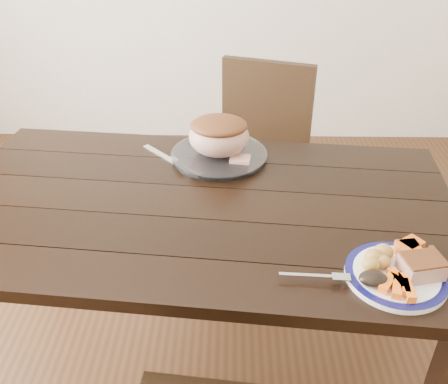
{
  "coord_description": "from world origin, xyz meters",
  "views": [
    {
      "loc": [
        0.1,
        -1.3,
        1.62
      ],
      "look_at": [
        0.08,
        -0.02,
        0.8
      ],
      "focal_mm": 40.0,
      "sensor_mm": 36.0,
      "label": 1
    }
  ],
  "objects_px": {
    "roast_joint": "(219,137)",
    "dining_table": "(199,226)",
    "pork_slice": "(422,267)",
    "carving_knife": "(182,165)",
    "chair_far": "(259,155)",
    "dinner_plate": "(396,276)",
    "fork": "(320,276)",
    "serving_platter": "(219,156)"
  },
  "relations": [
    {
      "from": "pork_slice",
      "to": "roast_joint",
      "type": "bearing_deg",
      "value": 129.55
    },
    {
      "from": "pork_slice",
      "to": "roast_joint",
      "type": "xyz_separation_m",
      "value": [
        -0.52,
        0.63,
        0.04
      ]
    },
    {
      "from": "dining_table",
      "to": "pork_slice",
      "type": "relative_size",
      "value": 17.01
    },
    {
      "from": "pork_slice",
      "to": "fork",
      "type": "distance_m",
      "value": 0.25
    },
    {
      "from": "chair_far",
      "to": "carving_knife",
      "type": "xyz_separation_m",
      "value": [
        -0.3,
        -0.51,
        0.23
      ]
    },
    {
      "from": "chair_far",
      "to": "serving_platter",
      "type": "relative_size",
      "value": 2.77
    },
    {
      "from": "serving_platter",
      "to": "carving_knife",
      "type": "distance_m",
      "value": 0.14
    },
    {
      "from": "chair_far",
      "to": "carving_knife",
      "type": "distance_m",
      "value": 0.64
    },
    {
      "from": "dining_table",
      "to": "serving_platter",
      "type": "xyz_separation_m",
      "value": [
        0.06,
        0.29,
        0.1
      ]
    },
    {
      "from": "dining_table",
      "to": "dinner_plate",
      "type": "height_order",
      "value": "dinner_plate"
    },
    {
      "from": "dining_table",
      "to": "fork",
      "type": "xyz_separation_m",
      "value": [
        0.33,
        -0.36,
        0.11
      ]
    },
    {
      "from": "dining_table",
      "to": "chair_far",
      "type": "distance_m",
      "value": 0.78
    },
    {
      "from": "pork_slice",
      "to": "carving_knife",
      "type": "height_order",
      "value": "pork_slice"
    },
    {
      "from": "dining_table",
      "to": "carving_knife",
      "type": "relative_size",
      "value": 6.89
    },
    {
      "from": "carving_knife",
      "to": "dining_table",
      "type": "bearing_deg",
      "value": -26.45
    },
    {
      "from": "fork",
      "to": "roast_joint",
      "type": "bearing_deg",
      "value": 115.94
    },
    {
      "from": "serving_platter",
      "to": "roast_joint",
      "type": "bearing_deg",
      "value": 180.0
    },
    {
      "from": "dinner_plate",
      "to": "pork_slice",
      "type": "height_order",
      "value": "pork_slice"
    },
    {
      "from": "dining_table",
      "to": "fork",
      "type": "distance_m",
      "value": 0.5
    },
    {
      "from": "serving_platter",
      "to": "fork",
      "type": "height_order",
      "value": "fork"
    },
    {
      "from": "chair_far",
      "to": "fork",
      "type": "relative_size",
      "value": 5.22
    },
    {
      "from": "fork",
      "to": "roast_joint",
      "type": "height_order",
      "value": "roast_joint"
    },
    {
      "from": "pork_slice",
      "to": "carving_knife",
      "type": "relative_size",
      "value": 0.4
    },
    {
      "from": "dining_table",
      "to": "roast_joint",
      "type": "height_order",
      "value": "roast_joint"
    },
    {
      "from": "dining_table",
      "to": "fork",
      "type": "bearing_deg",
      "value": -47.78
    },
    {
      "from": "fork",
      "to": "chair_far",
      "type": "bearing_deg",
      "value": 98.45
    },
    {
      "from": "roast_joint",
      "to": "dining_table",
      "type": "bearing_deg",
      "value": -101.26
    },
    {
      "from": "serving_platter",
      "to": "dinner_plate",
      "type": "bearing_deg",
      "value": -53.44
    },
    {
      "from": "chair_far",
      "to": "dining_table",
      "type": "bearing_deg",
      "value": 90.23
    },
    {
      "from": "pork_slice",
      "to": "carving_knife",
      "type": "distance_m",
      "value": 0.86
    },
    {
      "from": "dinner_plate",
      "to": "serving_platter",
      "type": "relative_size",
      "value": 0.76
    },
    {
      "from": "dining_table",
      "to": "pork_slice",
      "type": "height_order",
      "value": "pork_slice"
    },
    {
      "from": "chair_far",
      "to": "serving_platter",
      "type": "height_order",
      "value": "chair_far"
    },
    {
      "from": "serving_platter",
      "to": "fork",
      "type": "xyz_separation_m",
      "value": [
        0.27,
        -0.65,
        0.01
      ]
    },
    {
      "from": "chair_far",
      "to": "dinner_plate",
      "type": "height_order",
      "value": "chair_far"
    },
    {
      "from": "dining_table",
      "to": "dinner_plate",
      "type": "distance_m",
      "value": 0.63
    },
    {
      "from": "dining_table",
      "to": "carving_knife",
      "type": "bearing_deg",
      "value": 107.79
    },
    {
      "from": "dining_table",
      "to": "carving_knife",
      "type": "xyz_separation_m",
      "value": [
        -0.07,
        0.22,
        0.1
      ]
    },
    {
      "from": "chair_far",
      "to": "fork",
      "type": "bearing_deg",
      "value": 112.61
    },
    {
      "from": "dinner_plate",
      "to": "dining_table",
      "type": "bearing_deg",
      "value": 146.84
    },
    {
      "from": "dining_table",
      "to": "chair_far",
      "type": "relative_size",
      "value": 1.81
    },
    {
      "from": "dinner_plate",
      "to": "serving_platter",
      "type": "distance_m",
      "value": 0.78
    }
  ]
}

